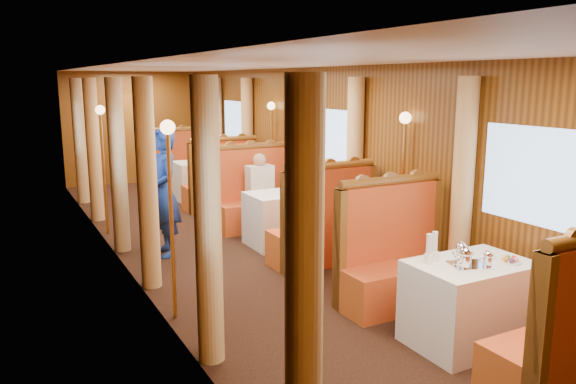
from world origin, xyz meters
TOP-DOWN VIEW (x-y plane):
  - floor at (0.00, 0.00)m, footprint 3.00×12.00m
  - ceiling at (0.00, 0.00)m, footprint 3.00×12.00m
  - wall_far at (0.00, 6.00)m, footprint 3.00×0.01m
  - wall_left at (-1.50, 0.00)m, footprint 0.01×12.00m
  - wall_right at (1.50, 0.00)m, footprint 0.01×12.00m
  - doorway_far at (0.00, 5.97)m, footprint 0.80×0.04m
  - table_near at (0.75, -3.50)m, footprint 1.05×0.72m
  - banquette_near_fwd at (0.75, -4.51)m, footprint 1.30×0.55m
  - banquette_near_aft at (0.75, -2.49)m, footprint 1.30×0.55m
  - table_mid at (0.75, 0.00)m, footprint 1.05×0.72m
  - banquette_mid_fwd at (0.75, -1.01)m, footprint 1.30×0.55m
  - banquette_mid_aft at (0.75, 1.01)m, footprint 1.30×0.55m
  - table_far at (0.75, 3.50)m, footprint 1.05×0.72m
  - banquette_far_fwd at (0.75, 2.49)m, footprint 1.30×0.55m
  - banquette_far_aft at (0.75, 4.51)m, footprint 1.30×0.55m
  - tea_tray at (0.66, -3.56)m, footprint 0.40×0.35m
  - teapot_left at (0.57, -3.59)m, footprint 0.20×0.16m
  - teapot_right at (0.77, -3.66)m, footprint 0.17×0.15m
  - teapot_back at (0.68, -3.43)m, footprint 0.18×0.15m
  - fruit_plate at (1.03, -3.66)m, footprint 0.20×0.20m
  - cup_inboard at (0.39, -3.35)m, footprint 0.08×0.08m
  - cup_outboard at (0.49, -3.31)m, footprint 0.08×0.08m
  - rose_vase_mid at (0.77, -0.04)m, footprint 0.06×0.06m
  - rose_vase_far at (0.78, 3.52)m, footprint 0.06×0.06m
  - window_left_near at (-1.49, -3.50)m, footprint 0.01×1.20m
  - curtain_left_near_a at (-1.38, -4.28)m, footprint 0.22×0.22m
  - curtain_left_near_b at (-1.38, -2.72)m, footprint 0.22×0.22m
  - window_right_near at (1.49, -3.50)m, footprint 0.01×1.20m
  - curtain_right_near_b at (1.38, -2.72)m, footprint 0.22×0.22m
  - window_left_mid at (-1.49, 0.00)m, footprint 0.01×1.20m
  - curtain_left_mid_a at (-1.38, -0.78)m, footprint 0.22×0.22m
  - curtain_left_mid_b at (-1.38, 0.78)m, footprint 0.22×0.22m
  - window_right_mid at (1.49, 0.00)m, footprint 0.01×1.20m
  - curtain_right_mid_a at (1.38, -0.78)m, footprint 0.22×0.22m
  - curtain_right_mid_b at (1.38, 0.78)m, footprint 0.22×0.22m
  - window_left_far at (-1.49, 3.50)m, footprint 0.01×1.20m
  - curtain_left_far_a at (-1.38, 2.72)m, footprint 0.22×0.22m
  - curtain_left_far_b at (-1.38, 4.28)m, footprint 0.22×0.22m
  - window_right_far at (1.49, 3.50)m, footprint 0.01×1.20m
  - curtain_right_far_a at (1.38, 2.72)m, footprint 0.22×0.22m
  - curtain_right_far_b at (1.38, 4.28)m, footprint 0.22×0.22m
  - sconce_left_fore at (-1.40, -1.75)m, footprint 0.14×0.14m
  - sconce_right_fore at (1.40, -1.75)m, footprint 0.14×0.14m
  - sconce_left_aft at (-1.40, 1.75)m, footprint 0.14×0.14m
  - sconce_right_aft at (1.40, 1.75)m, footprint 0.14×0.14m
  - steward at (-0.91, 0.30)m, footprint 0.42×0.63m
  - passenger at (0.75, 0.82)m, footprint 0.40×0.44m

SIDE VIEW (x-z plane):
  - floor at x=0.00m, z-range -0.01..0.01m
  - table_near at x=0.75m, z-range 0.00..0.75m
  - table_mid at x=0.75m, z-range 0.00..0.75m
  - table_far at x=0.75m, z-range 0.00..0.75m
  - banquette_near_fwd at x=0.75m, z-range -0.25..1.09m
  - banquette_near_aft at x=0.75m, z-range -0.25..1.09m
  - banquette_mid_fwd at x=0.75m, z-range -0.25..1.09m
  - banquette_mid_aft at x=0.75m, z-range -0.25..1.09m
  - banquette_far_fwd at x=0.75m, z-range -0.25..1.09m
  - banquette_far_aft at x=0.75m, z-range -0.25..1.09m
  - passenger at x=0.75m, z-range 0.36..1.12m
  - tea_tray at x=0.66m, z-range 0.75..0.76m
  - fruit_plate at x=1.03m, z-range 0.74..0.80m
  - teapot_right at x=0.77m, z-range 0.75..0.86m
  - teapot_back at x=0.68m, z-range 0.75..0.88m
  - teapot_left at x=0.57m, z-range 0.75..0.90m
  - steward at x=-0.91m, z-range 0.00..1.70m
  - cup_inboard at x=0.39m, z-range 0.72..0.99m
  - cup_outboard at x=0.49m, z-range 0.72..0.99m
  - rose_vase_mid at x=0.77m, z-range 0.75..1.11m
  - rose_vase_far at x=0.78m, z-range 0.75..1.11m
  - doorway_far at x=0.00m, z-range 0.00..2.00m
  - curtain_left_near_a at x=-1.38m, z-range 0.00..2.35m
  - curtain_left_near_b at x=-1.38m, z-range 0.00..2.35m
  - curtain_right_near_b at x=1.38m, z-range 0.00..2.35m
  - curtain_left_mid_a at x=-1.38m, z-range 0.00..2.35m
  - curtain_left_mid_b at x=-1.38m, z-range 0.00..2.35m
  - curtain_right_mid_a at x=1.38m, z-range 0.00..2.35m
  - curtain_right_mid_b at x=1.38m, z-range 0.00..2.35m
  - curtain_left_far_a at x=-1.38m, z-range 0.00..2.35m
  - curtain_left_far_b at x=-1.38m, z-range 0.00..2.35m
  - curtain_right_far_a at x=1.38m, z-range 0.00..2.35m
  - curtain_right_far_b at x=1.38m, z-range 0.00..2.35m
  - wall_far at x=0.00m, z-range 0.00..2.50m
  - wall_left at x=-1.50m, z-range 0.00..2.50m
  - wall_right at x=1.50m, z-range 0.00..2.50m
  - sconce_left_fore at x=-1.40m, z-range 0.41..2.36m
  - sconce_right_fore at x=1.40m, z-range 0.41..2.36m
  - sconce_left_aft at x=-1.40m, z-range 0.41..2.36m
  - sconce_right_aft at x=1.40m, z-range 0.41..2.36m
  - window_left_near at x=-1.49m, z-range 1.00..1.90m
  - window_right_near at x=1.49m, z-range 1.00..1.90m
  - window_left_mid at x=-1.49m, z-range 1.00..1.90m
  - window_right_mid at x=1.49m, z-range 1.00..1.90m
  - window_left_far at x=-1.49m, z-range 1.00..1.90m
  - window_right_far at x=1.49m, z-range 1.00..1.90m
  - ceiling at x=0.00m, z-range 2.49..2.51m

